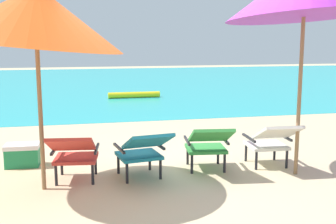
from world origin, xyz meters
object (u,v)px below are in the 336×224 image
at_px(lounge_chair_far_left, 74,152).
at_px(cooler_box, 23,155).
at_px(beach_umbrella_left, 35,16).
at_px(lounge_chair_near_left, 143,149).
at_px(lounge_chair_near_right, 208,143).
at_px(lounge_chair_far_right, 271,140).
at_px(swim_buoy, 134,95).

xyz_separation_m(lounge_chair_far_left, cooler_box, (-0.71, 0.94, -0.24)).
bearing_deg(cooler_box, beach_umbrella_left, -71.52).
xyz_separation_m(lounge_chair_near_left, beach_umbrella_left, (-1.20, -0.05, 1.61)).
distance_m(lounge_chair_near_right, beach_umbrella_left, 2.65).
xyz_separation_m(lounge_chair_far_left, lounge_chair_far_right, (2.64, 0.07, 0.00)).
height_order(swim_buoy, lounge_chair_near_left, lounge_chair_near_left).
xyz_separation_m(swim_buoy, cooler_box, (-2.57, -6.77, 0.06)).
bearing_deg(lounge_chair_far_left, cooler_box, 126.99).
distance_m(lounge_chair_far_left, lounge_chair_far_right, 2.64).
bearing_deg(lounge_chair_far_left, lounge_chair_far_right, 1.44).
xyz_separation_m(beach_umbrella_left, cooler_box, (-0.35, 1.04, -1.85)).
distance_m(lounge_chair_far_left, lounge_chair_near_right, 1.74).
relative_size(lounge_chair_far_left, lounge_chair_near_left, 1.00).
relative_size(beach_umbrella_left, cooler_box, 5.02).
bearing_deg(lounge_chair_far_right, lounge_chair_far_left, -178.56).
height_order(lounge_chair_far_right, beach_umbrella_left, beach_umbrella_left).
relative_size(swim_buoy, lounge_chair_far_left, 1.70).
height_order(lounge_chair_near_left, lounge_chair_far_right, same).
height_order(lounge_chair_near_left, beach_umbrella_left, beach_umbrella_left).
distance_m(lounge_chair_far_left, beach_umbrella_left, 1.65).
bearing_deg(beach_umbrella_left, lounge_chair_far_right, 3.13).
bearing_deg(cooler_box, lounge_chair_near_right, -19.11).
bearing_deg(lounge_chair_near_right, lounge_chair_far_left, -177.01).
distance_m(lounge_chair_near_right, cooler_box, 2.60).
xyz_separation_m(lounge_chair_far_left, lounge_chair_near_right, (1.74, 0.09, 0.00)).
bearing_deg(lounge_chair_near_left, cooler_box, 147.50).
relative_size(lounge_chair_far_left, cooler_box, 1.94).
bearing_deg(beach_umbrella_left, lounge_chair_near_right, 5.14).
xyz_separation_m(lounge_chair_far_left, lounge_chair_near_left, (0.84, -0.05, 0.00)).
xyz_separation_m(lounge_chair_far_left, beach_umbrella_left, (-0.36, -0.10, 1.61)).
relative_size(swim_buoy, lounge_chair_near_right, 1.71).
xyz_separation_m(swim_buoy, lounge_chair_near_right, (-0.12, -7.61, 0.31)).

